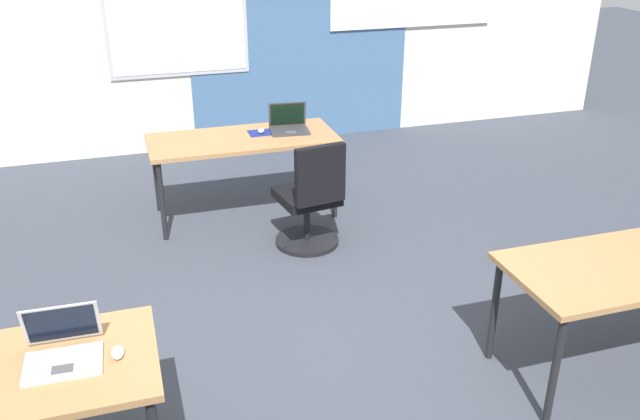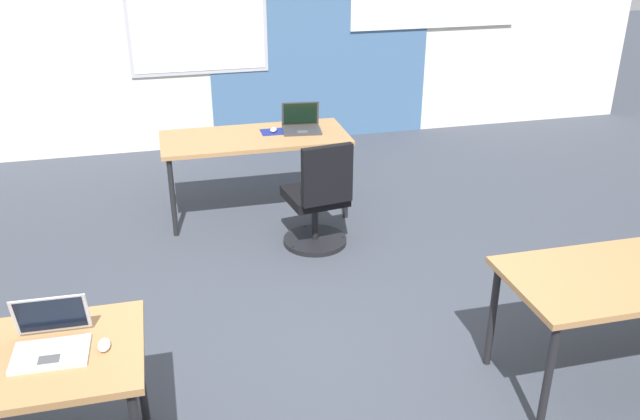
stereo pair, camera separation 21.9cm
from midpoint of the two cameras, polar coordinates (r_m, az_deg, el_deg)
ground_plane at (r=4.22m, az=1.01°, el=-12.51°), size 24.00×24.00×0.00m
back_wall_assembly at (r=7.58m, az=-7.02°, el=15.95°), size 10.00×0.27×2.80m
desk_far_center at (r=5.83m, az=-4.50°, el=5.75°), size 1.60×0.70×0.72m
laptop_near_left_inner at (r=3.25m, az=-20.15°, el=-10.38°), size 0.34×0.30×0.23m
mouse_near_left_inner at (r=3.20m, az=-16.03°, el=-11.02°), size 0.06×0.10×0.03m
laptop_far_right at (r=5.92m, az=-0.53°, el=7.27°), size 0.36×0.31×0.24m
mousepad_far_right at (r=5.90m, az=-2.91°, el=6.66°), size 0.22×0.19×0.00m
mouse_far_right at (r=5.89m, az=-2.91°, el=6.84°), size 0.09×0.11×0.03m
chair_far_right at (r=5.29m, az=1.03°, el=0.49°), size 0.52×0.57×0.92m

